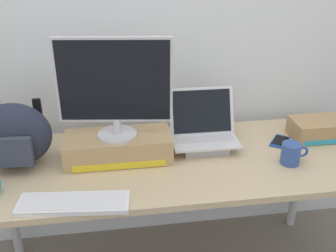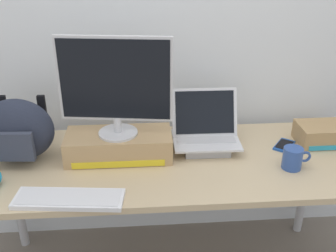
{
  "view_description": "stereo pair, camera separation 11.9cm",
  "coord_description": "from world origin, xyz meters",
  "px_view_note": "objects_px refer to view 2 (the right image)",
  "views": [
    {
      "loc": [
        -0.24,
        -1.63,
        1.72
      ],
      "look_at": [
        0.0,
        0.0,
        0.92
      ],
      "focal_mm": 42.44,
      "sensor_mm": 36.0,
      "label": 1
    },
    {
      "loc": [
        -0.12,
        -1.64,
        1.72
      ],
      "look_at": [
        0.0,
        0.0,
        0.92
      ],
      "focal_mm": 42.44,
      "sensor_mm": 36.0,
      "label": 2
    }
  ],
  "objects_px": {
    "coffee_mug": "(293,158)",
    "cell_phone": "(284,145)",
    "open_laptop": "(206,137)",
    "toner_box_cyan": "(329,134)",
    "desktop_monitor": "(115,85)",
    "external_keyboard": "(69,199)",
    "messenger_backpack": "(18,130)",
    "toner_box_yellow": "(119,145)"
  },
  "relations": [
    {
      "from": "coffee_mug",
      "to": "cell_phone",
      "type": "xyz_separation_m",
      "value": [
        0.04,
        0.21,
        -0.05
      ]
    },
    {
      "from": "open_laptop",
      "to": "coffee_mug",
      "type": "relative_size",
      "value": 2.51
    },
    {
      "from": "coffee_mug",
      "to": "toner_box_cyan",
      "type": "xyz_separation_m",
      "value": [
        0.27,
        0.23,
        -0.0
      ]
    },
    {
      "from": "desktop_monitor",
      "to": "external_keyboard",
      "type": "relative_size",
      "value": 1.13
    },
    {
      "from": "external_keyboard",
      "to": "messenger_backpack",
      "type": "bearing_deg",
      "value": 133.09
    },
    {
      "from": "toner_box_yellow",
      "to": "external_keyboard",
      "type": "xyz_separation_m",
      "value": [
        -0.19,
        -0.35,
        -0.05
      ]
    },
    {
      "from": "coffee_mug",
      "to": "toner_box_cyan",
      "type": "height_order",
      "value": "coffee_mug"
    },
    {
      "from": "cell_phone",
      "to": "open_laptop",
      "type": "bearing_deg",
      "value": -145.39
    },
    {
      "from": "toner_box_yellow",
      "to": "open_laptop",
      "type": "height_order",
      "value": "open_laptop"
    },
    {
      "from": "messenger_backpack",
      "to": "coffee_mug",
      "type": "bearing_deg",
      "value": -4.59
    },
    {
      "from": "external_keyboard",
      "to": "toner_box_cyan",
      "type": "xyz_separation_m",
      "value": [
        1.27,
        0.41,
        0.04
      ]
    },
    {
      "from": "desktop_monitor",
      "to": "messenger_backpack",
      "type": "height_order",
      "value": "desktop_monitor"
    },
    {
      "from": "open_laptop",
      "to": "toner_box_yellow",
      "type": "bearing_deg",
      "value": -171.22
    },
    {
      "from": "toner_box_yellow",
      "to": "open_laptop",
      "type": "xyz_separation_m",
      "value": [
        0.43,
        0.06,
        -0.0
      ]
    },
    {
      "from": "toner_box_yellow",
      "to": "desktop_monitor",
      "type": "bearing_deg",
      "value": -100.74
    },
    {
      "from": "coffee_mug",
      "to": "toner_box_cyan",
      "type": "distance_m",
      "value": 0.36
    },
    {
      "from": "open_laptop",
      "to": "toner_box_cyan",
      "type": "height_order",
      "value": "open_laptop"
    },
    {
      "from": "messenger_backpack",
      "to": "cell_phone",
      "type": "height_order",
      "value": "messenger_backpack"
    },
    {
      "from": "messenger_backpack",
      "to": "toner_box_cyan",
      "type": "bearing_deg",
      "value": 5.46
    },
    {
      "from": "messenger_backpack",
      "to": "toner_box_cyan",
      "type": "relative_size",
      "value": 1.1
    },
    {
      "from": "desktop_monitor",
      "to": "coffee_mug",
      "type": "xyz_separation_m",
      "value": [
        0.8,
        -0.16,
        -0.32
      ]
    },
    {
      "from": "toner_box_yellow",
      "to": "external_keyboard",
      "type": "distance_m",
      "value": 0.4
    },
    {
      "from": "messenger_backpack",
      "to": "open_laptop",
      "type": "bearing_deg",
      "value": 6.37
    },
    {
      "from": "toner_box_yellow",
      "to": "cell_phone",
      "type": "height_order",
      "value": "toner_box_yellow"
    },
    {
      "from": "external_keyboard",
      "to": "cell_phone",
      "type": "xyz_separation_m",
      "value": [
        1.03,
        0.39,
        -0.01
      ]
    },
    {
      "from": "toner_box_yellow",
      "to": "messenger_backpack",
      "type": "xyz_separation_m",
      "value": [
        -0.47,
        0.02,
        0.09
      ]
    },
    {
      "from": "messenger_backpack",
      "to": "coffee_mug",
      "type": "height_order",
      "value": "messenger_backpack"
    },
    {
      "from": "open_laptop",
      "to": "cell_phone",
      "type": "relative_size",
      "value": 2.15
    },
    {
      "from": "desktop_monitor",
      "to": "open_laptop",
      "type": "distance_m",
      "value": 0.54
    },
    {
      "from": "open_laptop",
      "to": "coffee_mug",
      "type": "height_order",
      "value": "open_laptop"
    },
    {
      "from": "open_laptop",
      "to": "cell_phone",
      "type": "height_order",
      "value": "open_laptop"
    },
    {
      "from": "cell_phone",
      "to": "toner_box_yellow",
      "type": "bearing_deg",
      "value": -139.64
    },
    {
      "from": "toner_box_yellow",
      "to": "coffee_mug",
      "type": "distance_m",
      "value": 0.82
    },
    {
      "from": "external_keyboard",
      "to": "toner_box_cyan",
      "type": "relative_size",
      "value": 1.42
    },
    {
      "from": "cell_phone",
      "to": "toner_box_cyan",
      "type": "height_order",
      "value": "toner_box_cyan"
    },
    {
      "from": "desktop_monitor",
      "to": "cell_phone",
      "type": "bearing_deg",
      "value": 10.71
    },
    {
      "from": "cell_phone",
      "to": "messenger_backpack",
      "type": "bearing_deg",
      "value": -141.43
    },
    {
      "from": "toner_box_cyan",
      "to": "coffee_mug",
      "type": "bearing_deg",
      "value": -139.74
    },
    {
      "from": "desktop_monitor",
      "to": "messenger_backpack",
      "type": "bearing_deg",
      "value": -174.5
    },
    {
      "from": "open_laptop",
      "to": "messenger_backpack",
      "type": "distance_m",
      "value": 0.91
    },
    {
      "from": "external_keyboard",
      "to": "cell_phone",
      "type": "height_order",
      "value": "external_keyboard"
    },
    {
      "from": "coffee_mug",
      "to": "external_keyboard",
      "type": "bearing_deg",
      "value": -169.65
    }
  ]
}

